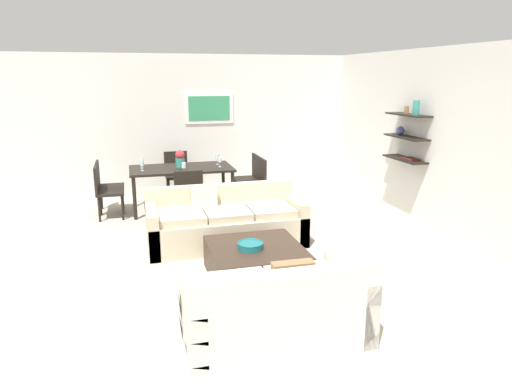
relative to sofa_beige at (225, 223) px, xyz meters
name	(u,v)px	position (x,y,z in m)	size (l,w,h in m)	color
ground_plane	(241,251)	(0.14, -0.34, -0.29)	(18.00, 18.00, 0.00)	#BCB29E
back_wall_unit	(214,124)	(0.44, 3.19, 1.06)	(8.40, 0.09, 2.70)	silver
right_wall_shelf_unit	(420,138)	(3.17, 0.27, 1.06)	(0.34, 8.20, 2.70)	silver
sofa_beige	(225,223)	(0.00, 0.00, 0.00)	(2.14, 0.90, 0.78)	beige
loveseat_white	(275,308)	(-0.06, -2.52, 0.00)	(1.61, 0.90, 0.78)	silver
coffee_table	(256,262)	(0.11, -1.22, -0.10)	(1.06, 1.09, 0.38)	#38281E
decorative_bowl	(250,245)	(0.03, -1.26, 0.13)	(0.30, 0.30, 0.08)	#19666B
dining_table	(181,171)	(-0.38, 1.90, 0.39)	(1.75, 0.94, 0.75)	black
dining_chair_right_near	(256,180)	(0.90, 1.69, 0.21)	(0.44, 0.44, 0.88)	black
dining_chair_left_near	(104,189)	(-1.66, 1.69, 0.21)	(0.44, 0.44, 0.88)	black
dining_chair_right_far	(250,175)	(0.90, 2.11, 0.21)	(0.44, 0.44, 0.88)	black
dining_chair_foot	(188,193)	(-0.38, 1.02, 0.21)	(0.44, 0.44, 0.88)	black
dining_chair_head	(177,172)	(-0.38, 2.77, 0.21)	(0.44, 0.44, 0.88)	black
dining_chair_left_far	(105,183)	(-1.66, 2.11, 0.21)	(0.44, 0.44, 0.88)	black
wine_glass_right_near	(220,160)	(0.28, 1.78, 0.57)	(0.06, 0.06, 0.16)	silver
wine_glass_foot	(184,166)	(-0.38, 1.49, 0.57)	(0.07, 0.07, 0.16)	silver
wine_glass_head	(178,156)	(-0.38, 2.31, 0.58)	(0.08, 0.08, 0.18)	silver
wine_glass_right_far	(217,157)	(0.28, 2.01, 0.59)	(0.08, 0.08, 0.19)	silver
wine_glass_left_far	(142,162)	(-1.04, 2.01, 0.57)	(0.06, 0.06, 0.16)	silver
wine_glass_left_near	(142,164)	(-1.04, 1.78, 0.58)	(0.06, 0.06, 0.17)	silver
centerpiece_vase	(180,159)	(-0.39, 1.93, 0.61)	(0.16, 0.16, 0.30)	teal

